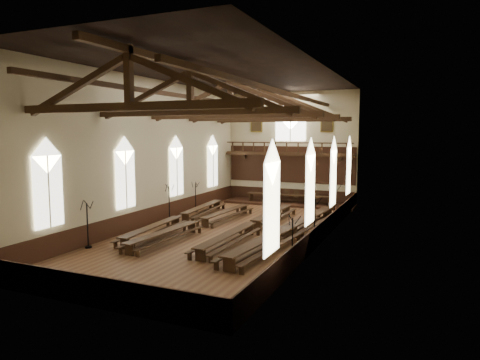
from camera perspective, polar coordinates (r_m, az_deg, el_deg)
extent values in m
plane|color=brown|center=(27.77, -1.21, -6.85)|extent=(26.00, 26.00, 0.00)
plane|color=#C0B591|center=(39.25, 6.75, 4.34)|extent=(12.00, 0.00, 12.00)
plane|color=#C0B591|center=(16.23, -20.80, 1.20)|extent=(12.00, 0.00, 12.00)
plane|color=#C0B591|center=(30.08, -11.69, 3.66)|extent=(0.00, 26.00, 26.00)
plane|color=#C0B591|center=(25.16, 11.30, 3.17)|extent=(0.00, 26.00, 26.00)
plane|color=black|center=(27.29, -1.26, 14.05)|extent=(26.00, 26.00, 0.00)
cube|color=#331A0F|center=(39.61, 6.65, -2.03)|extent=(11.90, 0.08, 1.20)
cube|color=#331A0F|center=(17.19, -20.12, -13.56)|extent=(11.90, 0.08, 1.20)
cube|color=#331A0F|center=(30.57, -11.45, -4.61)|extent=(0.08, 25.90, 1.20)
cube|color=#331A0F|center=(25.78, 11.00, -6.63)|extent=(0.08, 25.90, 1.20)
cube|color=white|center=(23.38, -24.19, -1.43)|extent=(0.05, 1.80, 3.60)
cube|color=white|center=(23.23, -24.39, 2.97)|extent=(0.05, 1.80, 1.80)
cylinder|color=#C0B591|center=(23.36, -24.12, -1.44)|extent=(0.08, 0.08, 3.60)
cube|color=white|center=(27.74, -15.02, 0.04)|extent=(0.05, 1.80, 3.60)
cube|color=white|center=(27.61, -15.12, 3.76)|extent=(0.05, 1.80, 1.80)
cylinder|color=#C0B591|center=(27.72, -14.95, 0.04)|extent=(0.08, 0.08, 3.60)
cube|color=white|center=(32.62, -8.46, 1.10)|extent=(0.05, 1.80, 3.60)
cube|color=white|center=(32.51, -8.51, 4.26)|extent=(0.05, 1.80, 1.80)
cylinder|color=#C0B591|center=(32.60, -8.40, 1.10)|extent=(0.08, 0.08, 3.60)
cube|color=white|center=(37.83, -3.65, 1.87)|extent=(0.05, 1.80, 3.60)
cube|color=white|center=(37.73, -3.67, 4.60)|extent=(0.05, 1.80, 1.80)
cylinder|color=#C0B591|center=(37.81, -3.59, 1.87)|extent=(0.08, 0.08, 3.60)
cube|color=white|center=(16.73, 4.27, -3.78)|extent=(0.05, 1.80, 3.60)
cube|color=white|center=(16.51, 4.32, 2.38)|extent=(0.05, 1.80, 1.80)
cylinder|color=#C0B591|center=(16.75, 4.14, -3.77)|extent=(0.08, 0.08, 3.60)
cube|color=white|center=(22.42, 9.33, -1.27)|extent=(0.05, 1.80, 3.60)
cube|color=white|center=(22.26, 9.41, 3.33)|extent=(0.05, 1.80, 1.80)
cylinder|color=#C0B591|center=(22.43, 9.23, -1.26)|extent=(0.08, 0.08, 3.60)
cube|color=white|center=(28.24, 12.32, 0.22)|extent=(0.05, 1.80, 3.60)
cube|color=white|center=(28.11, 12.41, 3.87)|extent=(0.05, 1.80, 1.80)
cylinder|color=#C0B591|center=(28.25, 12.24, 0.23)|extent=(0.08, 0.08, 3.60)
cube|color=white|center=(34.12, 14.28, 1.20)|extent=(0.05, 1.80, 3.60)
cube|color=white|center=(34.01, 14.37, 4.22)|extent=(0.05, 1.80, 1.80)
cylinder|color=#C0B591|center=(34.13, 14.22, 1.21)|extent=(0.08, 0.08, 3.60)
cube|color=white|center=(39.13, 6.74, 6.97)|extent=(2.80, 0.05, 2.40)
cube|color=white|center=(39.17, 6.76, 8.73)|extent=(2.80, 0.05, 2.80)
cylinder|color=#C0B591|center=(39.10, 6.72, 6.97)|extent=(0.10, 0.10, 2.40)
cube|color=#361F11|center=(38.65, 6.46, 3.42)|extent=(11.80, 1.20, 0.20)
cube|color=#331A0F|center=(39.28, 6.69, 2.08)|extent=(11.80, 0.10, 3.30)
cube|color=#361F11|center=(38.10, 6.24, 4.97)|extent=(11.60, 0.12, 0.10)
cube|color=#361F11|center=(38.13, 6.22, 3.61)|extent=(11.60, 0.12, 0.10)
cube|color=#361F11|center=(40.58, 0.53, 3.25)|extent=(0.35, 0.40, 0.50)
cube|color=#361F11|center=(39.51, 4.54, 3.14)|extent=(0.35, 0.40, 0.50)
cube|color=#361F11|center=(38.64, 8.76, 3.02)|extent=(0.35, 0.40, 0.50)
cube|color=#361F11|center=(37.99, 13.14, 2.87)|extent=(0.35, 0.40, 0.50)
cube|color=brown|center=(40.23, 2.21, 7.42)|extent=(1.15, 0.06, 1.45)
cube|color=black|center=(40.19, 2.19, 7.42)|extent=(0.95, 0.04, 1.25)
cube|color=brown|center=(38.33, 11.52, 7.35)|extent=(1.15, 0.06, 1.45)
cube|color=black|center=(38.29, 11.51, 7.35)|extent=(0.95, 0.04, 1.25)
cube|color=#361F11|center=(18.47, -14.52, 9.44)|extent=(11.70, 0.35, 0.35)
cube|color=#361F11|center=(18.59, -14.63, 13.45)|extent=(0.30, 0.30, 2.40)
cube|color=#361F11|center=(20.43, -21.10, 11.44)|extent=(5.44, 0.26, 2.40)
cube|color=#361F11|center=(16.94, -6.69, 12.96)|extent=(5.44, 0.26, 2.40)
cube|color=#361F11|center=(22.62, -6.61, 8.99)|extent=(11.70, 0.35, 0.35)
cube|color=#361F11|center=(22.72, -6.66, 12.27)|extent=(0.30, 0.30, 2.40)
cube|color=#361F11|center=(24.24, -12.65, 10.83)|extent=(5.44, 0.26, 2.40)
cube|color=#361F11|center=(21.39, 0.19, 11.61)|extent=(5.44, 0.26, 2.40)
cube|color=#361F11|center=(27.06, -1.24, 8.59)|extent=(11.70, 0.35, 0.35)
cube|color=#361F11|center=(27.14, -1.25, 11.33)|extent=(0.30, 0.30, 2.40)
cube|color=#361F11|center=(28.43, -6.61, 10.26)|extent=(5.44, 0.26, 2.40)
cube|color=#361F11|center=(26.04, 4.62, 10.64)|extent=(5.44, 0.26, 2.40)
cube|color=#361F11|center=(31.67, 2.58, 8.26)|extent=(11.70, 0.35, 0.35)
cube|color=#361F11|center=(31.74, 2.59, 10.60)|extent=(0.30, 0.30, 2.40)
cube|color=#361F11|center=(32.85, -2.18, 9.76)|extent=(5.44, 0.26, 2.40)
cube|color=#361F11|center=(30.80, 7.68, 9.94)|extent=(5.44, 0.26, 2.40)
cube|color=#361F11|center=(36.38, 5.42, 7.98)|extent=(11.70, 0.35, 0.35)
cube|color=#361F11|center=(36.44, 5.44, 10.03)|extent=(0.30, 0.30, 2.40)
cube|color=#361F11|center=(37.41, 1.18, 9.34)|extent=(5.44, 0.26, 2.40)
cube|color=#361F11|center=(35.63, 9.90, 9.40)|extent=(5.44, 0.26, 2.40)
cube|color=#361F11|center=(28.71, -7.47, 11.01)|extent=(0.25, 25.70, 0.25)
cube|color=#361F11|center=(25.92, 5.65, 11.54)|extent=(0.25, 25.70, 0.25)
cube|color=#361F11|center=(27.25, -1.26, 13.43)|extent=(0.30, 25.70, 0.30)
cube|color=#361F11|center=(26.88, -12.12, -5.99)|extent=(1.16, 6.56, 0.07)
cube|color=#361F11|center=(24.70, -16.11, -8.03)|extent=(0.56, 0.12, 0.63)
cube|color=#361F11|center=(29.34, -8.75, -5.59)|extent=(0.56, 0.12, 0.63)
cube|color=#361F11|center=(26.98, -12.10, -6.88)|extent=(0.53, 5.77, 0.07)
cube|color=#361F11|center=(27.24, -13.16, -6.44)|extent=(0.77, 6.53, 0.06)
cube|color=#361F11|center=(25.03, -17.26, -8.19)|extent=(0.21, 0.08, 0.36)
cube|color=#361F11|center=(29.67, -9.69, -5.72)|extent=(0.21, 0.08, 0.36)
cube|color=#361F11|center=(26.65, -11.04, -6.67)|extent=(0.77, 6.53, 0.06)
cube|color=#361F11|center=(24.38, -15.04, -8.50)|extent=(0.21, 0.08, 0.36)
cube|color=#361F11|center=(29.15, -7.69, -5.91)|extent=(0.21, 0.08, 0.36)
cube|color=#361F11|center=(33.06, -4.63, -3.57)|extent=(1.16, 6.56, 0.07)
cube|color=#361F11|center=(30.61, -7.23, -5.06)|extent=(0.56, 0.12, 0.63)
cube|color=#361F11|center=(35.70, -2.40, -3.38)|extent=(0.56, 0.12, 0.63)
cube|color=#361F11|center=(33.14, -4.63, -4.30)|extent=(0.53, 5.77, 0.07)
cube|color=#361F11|center=(33.34, -5.54, -3.96)|extent=(0.77, 6.53, 0.06)
cube|color=#361F11|center=(30.85, -8.24, -5.24)|extent=(0.21, 0.08, 0.36)
cube|color=#361F11|center=(35.97, -3.23, -3.52)|extent=(0.21, 0.08, 0.36)
cube|color=#361F11|center=(32.88, -3.70, -4.09)|extent=(0.77, 6.53, 0.06)
cube|color=#361F11|center=(30.35, -6.29, -5.40)|extent=(0.21, 0.08, 0.36)
cube|color=#361F11|center=(35.56, -1.50, -3.63)|extent=(0.21, 0.08, 0.36)
cube|color=#361F11|center=(25.05, -9.66, -6.87)|extent=(1.05, 6.44, 0.07)
cube|color=#361F11|center=(22.85, -13.65, -9.14)|extent=(0.55, 0.11, 0.61)
cube|color=#361F11|center=(27.52, -6.34, -6.36)|extent=(0.55, 0.11, 0.61)
cube|color=#361F11|center=(25.15, -9.64, -7.81)|extent=(0.44, 5.67, 0.07)
cube|color=#361F11|center=(25.44, -10.68, -7.30)|extent=(0.67, 6.42, 0.05)
cube|color=#361F11|center=(23.21, -14.79, -9.26)|extent=(0.21, 0.08, 0.36)
cube|color=#361F11|center=(27.90, -7.27, -6.47)|extent=(0.21, 0.08, 0.36)
cube|color=#361F11|center=(24.78, -8.59, -7.63)|extent=(0.67, 6.42, 0.05)
cube|color=#361F11|center=(22.49, -12.60, -9.71)|extent=(0.21, 0.08, 0.36)
cube|color=#361F11|center=(27.28, -5.29, -6.73)|extent=(0.21, 0.08, 0.36)
cube|color=#361F11|center=(31.36, -2.24, -4.11)|extent=(1.05, 6.44, 0.07)
cube|color=#361F11|center=(28.91, -4.73, -5.72)|extent=(0.55, 0.11, 0.61)
cube|color=#361F11|center=(34.01, -0.12, -3.88)|extent=(0.55, 0.11, 0.61)
cube|color=#361F11|center=(31.44, -2.24, -4.87)|extent=(0.44, 5.67, 0.07)
cube|color=#361F11|center=(31.69, -3.14, -4.50)|extent=(0.67, 6.42, 0.05)
cube|color=#361F11|center=(29.19, -5.73, -5.87)|extent=(0.21, 0.08, 0.36)
cube|color=#361F11|center=(34.33, -0.94, -4.00)|extent=(0.21, 0.08, 0.36)
cube|color=#361F11|center=(31.14, -1.33, -4.68)|extent=(0.67, 6.42, 0.05)
cube|color=#361F11|center=(28.61, -3.80, -6.11)|extent=(0.21, 0.08, 0.36)
cube|color=#361F11|center=(33.82, 0.77, -4.15)|extent=(0.21, 0.08, 0.36)
cube|color=#361F11|center=(23.99, -1.55, -7.28)|extent=(0.77, 6.78, 0.08)
cube|color=#361F11|center=(21.46, -5.05, -9.96)|extent=(0.58, 0.09, 0.65)
cube|color=#361F11|center=(26.79, 1.23, -6.63)|extent=(0.58, 0.09, 0.65)
cube|color=#361F11|center=(24.10, -1.55, -8.31)|extent=(0.16, 6.00, 0.08)
cube|color=#361F11|center=(24.32, -2.84, -7.78)|extent=(0.37, 6.78, 0.06)
cube|color=#361F11|center=(21.74, -6.51, -10.12)|extent=(0.22, 0.07, 0.38)
cube|color=#361F11|center=(27.10, 0.09, -6.77)|extent=(0.22, 0.07, 0.38)
cube|color=#361F11|center=(23.81, -0.24, -8.08)|extent=(0.37, 6.78, 0.06)
cube|color=#361F11|center=(21.18, -3.67, -10.55)|extent=(0.22, 0.07, 0.38)
cube|color=#361F11|center=(26.65, 2.46, -7.01)|extent=(0.22, 0.07, 0.38)
cube|color=#361F11|center=(30.71, 4.31, -4.28)|extent=(0.77, 6.78, 0.08)
cube|color=#361F11|center=(27.98, 2.24, -6.08)|extent=(0.58, 0.09, 0.65)
cube|color=#361F11|center=(33.62, 6.02, -4.00)|extent=(0.58, 0.09, 0.65)
cube|color=#361F11|center=(30.79, 4.31, -5.10)|extent=(0.16, 6.00, 0.08)
cube|color=#361F11|center=(30.97, 3.26, -4.71)|extent=(0.37, 6.78, 0.06)
cube|color=#361F11|center=(28.19, 1.07, -6.26)|extent=(0.22, 0.07, 0.38)
cube|color=#361F11|center=(33.88, 5.08, -4.14)|extent=(0.22, 0.07, 0.38)
cube|color=#361F11|center=(30.57, 5.37, -4.88)|extent=(0.37, 6.78, 0.06)
cube|color=#361F11|center=(27.75, 3.36, -6.47)|extent=(0.22, 0.07, 0.38)
cube|color=#361F11|center=(33.51, 7.02, -4.28)|extent=(0.22, 0.07, 0.38)
cube|color=#361F11|center=(22.46, 4.02, -8.04)|extent=(1.53, 7.59, 0.09)
cube|color=#361F11|center=(19.52, 0.62, -11.48)|extent=(0.65, 0.15, 0.72)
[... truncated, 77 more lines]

